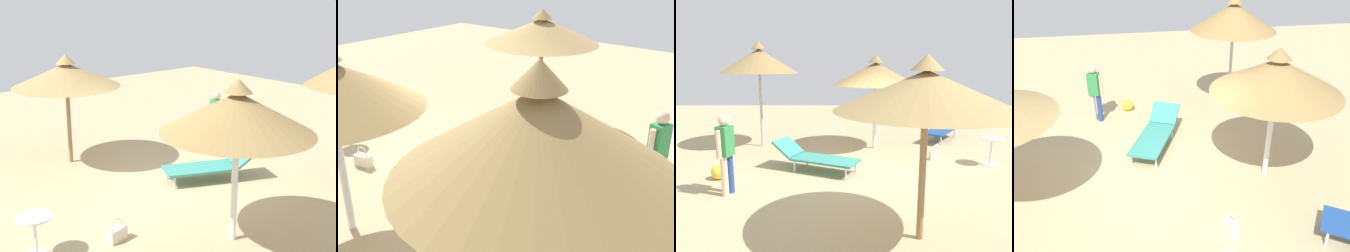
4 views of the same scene
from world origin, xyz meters
TOP-DOWN VIEW (x-y plane):
  - ground at (0.00, 0.00)m, footprint 24.00×24.00m
  - parasol_umbrella_near_right at (-0.59, 2.93)m, footprint 2.50×2.50m
  - parasol_umbrella_far_right at (-0.41, -2.14)m, footprint 2.45×2.45m
  - lounge_chair_back at (1.16, -0.06)m, footprint 2.11×1.44m
  - person_standing_center at (2.71, 1.32)m, footprint 0.29×0.44m
  - handbag at (-1.91, -0.95)m, footprint 0.37×0.21m
  - side_table_round at (-3.13, -0.51)m, footprint 0.56×0.56m
  - beach_ball at (3.20, 0.50)m, footprint 0.32×0.32m

SIDE VIEW (x-z plane):
  - ground at x=0.00m, z-range -0.10..0.00m
  - handbag at x=-1.91m, z-range -0.07..0.33m
  - beach_ball at x=3.20m, z-range 0.00..0.32m
  - lounge_chair_back at x=1.16m, z-range 0.00..0.69m
  - side_table_round at x=-3.13m, z-range 0.12..0.80m
  - person_standing_center at x=2.71m, z-range 0.10..1.64m
  - parasol_umbrella_near_right at x=-0.59m, z-range 0.82..3.42m
  - parasol_umbrella_far_right at x=-0.41m, z-range 0.82..3.53m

